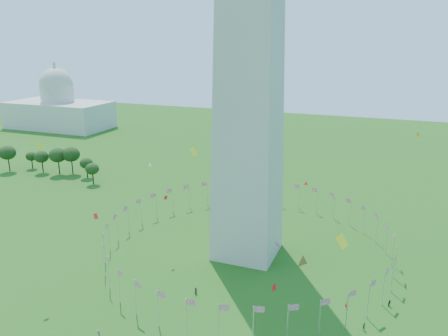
{
  "coord_description": "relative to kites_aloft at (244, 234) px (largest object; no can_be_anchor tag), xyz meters",
  "views": [
    {
      "loc": [
        35.12,
        -59.33,
        59.55
      ],
      "look_at": [
        -1.33,
        35.0,
        29.6
      ],
      "focal_mm": 35.0,
      "sensor_mm": 36.0,
      "label": 1
    }
  ],
  "objects": [
    {
      "name": "kites_aloft",
      "position": [
        0.0,
        0.0,
        0.0
      ],
      "size": [
        96.58,
        63.72,
        34.18
      ],
      "color": "#CC2699",
      "rests_on": "ground"
    },
    {
      "name": "tree_line_west",
      "position": [
        -115.25,
        69.17,
        -14.1
      ],
      "size": [
        55.11,
        15.63,
        12.4
      ],
      "color": "#254818",
      "rests_on": "ground"
    },
    {
      "name": "capitol_building",
      "position": [
        -188.28,
        158.21,
        3.34
      ],
      "size": [
        70.0,
        35.0,
        46.0
      ],
      "primitive_type": null,
      "color": "beige",
      "rests_on": "ground"
    },
    {
      "name": "flag_ring",
      "position": [
        -8.28,
        28.21,
        -15.16
      ],
      "size": [
        80.24,
        80.24,
        9.0
      ],
      "color": "silver",
      "rests_on": "ground"
    }
  ]
}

